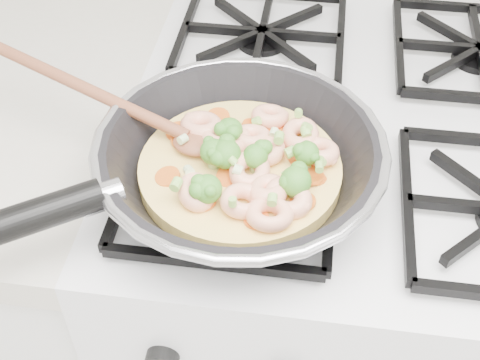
# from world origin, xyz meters

# --- Properties ---
(stove) EXTENTS (0.60, 0.60, 0.92)m
(stove) POSITION_xyz_m (0.00, 1.70, 0.46)
(stove) COLOR white
(stove) RESTS_ON ground
(skillet) EXTENTS (0.47, 0.36, 0.09)m
(skillet) POSITION_xyz_m (-0.14, 1.54, 0.96)
(skillet) COLOR black
(skillet) RESTS_ON stove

